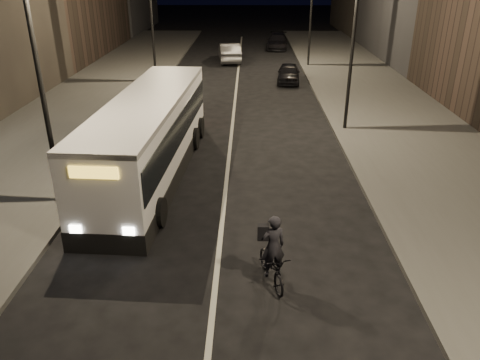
{
  "coord_description": "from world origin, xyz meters",
  "views": [
    {
      "loc": [
        0.82,
        -10.2,
        7.54
      ],
      "look_at": [
        0.58,
        2.84,
        1.5
      ],
      "focal_mm": 35.0,
      "sensor_mm": 36.0,
      "label": 1
    }
  ],
  "objects_px": {
    "streetlight_right_mid": "(349,17)",
    "city_bus": "(150,133)",
    "cyclist_on_bicycle": "(272,260)",
    "streetlight_left_far": "(154,1)",
    "car_near": "(289,73)",
    "car_mid": "(230,52)",
    "car_far": "(277,41)",
    "streetlight_left_near": "(42,44)"
  },
  "relations": [
    {
      "from": "cyclist_on_bicycle",
      "to": "car_mid",
      "type": "bearing_deg",
      "value": 77.75
    },
    {
      "from": "car_near",
      "to": "car_far",
      "type": "xyz_separation_m",
      "value": [
        0.0,
        14.28,
        0.06
      ]
    },
    {
      "from": "streetlight_left_near",
      "to": "car_near",
      "type": "height_order",
      "value": "streetlight_left_near"
    },
    {
      "from": "streetlight_left_far",
      "to": "car_near",
      "type": "xyz_separation_m",
      "value": [
        8.93,
        0.48,
        -4.73
      ]
    },
    {
      "from": "city_bus",
      "to": "car_far",
      "type": "distance_m",
      "value": 30.84
    },
    {
      "from": "car_near",
      "to": "car_mid",
      "type": "bearing_deg",
      "value": 125.49
    },
    {
      "from": "streetlight_left_far",
      "to": "car_near",
      "type": "relative_size",
      "value": 2.19
    },
    {
      "from": "streetlight_left_near",
      "to": "car_near",
      "type": "xyz_separation_m",
      "value": [
        8.93,
        18.48,
        -4.73
      ]
    },
    {
      "from": "streetlight_left_far",
      "to": "cyclist_on_bicycle",
      "type": "bearing_deg",
      "value": -73.06
    },
    {
      "from": "streetlight_right_mid",
      "to": "car_far",
      "type": "xyz_separation_m",
      "value": [
        -1.73,
        24.76,
        -4.67
      ]
    },
    {
      "from": "city_bus",
      "to": "streetlight_left_near",
      "type": "bearing_deg",
      "value": -129.25
    },
    {
      "from": "car_near",
      "to": "streetlight_right_mid",
      "type": "bearing_deg",
      "value": -75.77
    },
    {
      "from": "streetlight_left_near",
      "to": "car_mid",
      "type": "distance_m",
      "value": 26.7
    },
    {
      "from": "car_far",
      "to": "streetlight_right_mid",
      "type": "bearing_deg",
      "value": -80.83
    },
    {
      "from": "streetlight_left_far",
      "to": "car_near",
      "type": "height_order",
      "value": "streetlight_left_far"
    },
    {
      "from": "city_bus",
      "to": "streetlight_right_mid",
      "type": "bearing_deg",
      "value": 36.15
    },
    {
      "from": "streetlight_right_mid",
      "to": "car_mid",
      "type": "distance_m",
      "value": 19.48
    },
    {
      "from": "cyclist_on_bicycle",
      "to": "car_mid",
      "type": "xyz_separation_m",
      "value": [
        -2.25,
        30.17,
        0.1
      ]
    },
    {
      "from": "car_near",
      "to": "streetlight_left_far",
      "type": "bearing_deg",
      "value": -172.07
    },
    {
      "from": "streetlight_left_far",
      "to": "car_near",
      "type": "distance_m",
      "value": 10.12
    },
    {
      "from": "streetlight_right_mid",
      "to": "cyclist_on_bicycle",
      "type": "xyz_separation_m",
      "value": [
        -3.88,
        -12.26,
        -4.68
      ]
    },
    {
      "from": "streetlight_right_mid",
      "to": "cyclist_on_bicycle",
      "type": "bearing_deg",
      "value": -107.56
    },
    {
      "from": "car_near",
      "to": "car_mid",
      "type": "distance_m",
      "value": 8.64
    },
    {
      "from": "streetlight_right_mid",
      "to": "car_near",
      "type": "distance_m",
      "value": 11.63
    },
    {
      "from": "streetlight_right_mid",
      "to": "city_bus",
      "type": "bearing_deg",
      "value": -147.0
    },
    {
      "from": "car_mid",
      "to": "car_far",
      "type": "height_order",
      "value": "car_mid"
    },
    {
      "from": "city_bus",
      "to": "streetlight_left_far",
      "type": "bearing_deg",
      "value": 102.06
    },
    {
      "from": "streetlight_left_near",
      "to": "streetlight_left_far",
      "type": "bearing_deg",
      "value": 90.0
    },
    {
      "from": "streetlight_left_near",
      "to": "cyclist_on_bicycle",
      "type": "distance_m",
      "value": 9.28
    },
    {
      "from": "car_near",
      "to": "car_mid",
      "type": "xyz_separation_m",
      "value": [
        -4.4,
        7.43,
        0.15
      ]
    },
    {
      "from": "streetlight_left_near",
      "to": "city_bus",
      "type": "relative_size",
      "value": 0.7
    },
    {
      "from": "cyclist_on_bicycle",
      "to": "car_near",
      "type": "distance_m",
      "value": 22.85
    },
    {
      "from": "streetlight_right_mid",
      "to": "car_mid",
      "type": "height_order",
      "value": "streetlight_right_mid"
    },
    {
      "from": "streetlight_right_mid",
      "to": "cyclist_on_bicycle",
      "type": "relative_size",
      "value": 3.95
    },
    {
      "from": "streetlight_left_near",
      "to": "car_near",
      "type": "distance_m",
      "value": 21.06
    },
    {
      "from": "city_bus",
      "to": "cyclist_on_bicycle",
      "type": "relative_size",
      "value": 5.61
    },
    {
      "from": "car_far",
      "to": "streetlight_left_far",
      "type": "bearing_deg",
      "value": -116.01
    },
    {
      "from": "streetlight_left_near",
      "to": "streetlight_left_far",
      "type": "distance_m",
      "value": 18.0
    },
    {
      "from": "city_bus",
      "to": "car_mid",
      "type": "height_order",
      "value": "city_bus"
    },
    {
      "from": "streetlight_left_far",
      "to": "cyclist_on_bicycle",
      "type": "height_order",
      "value": "streetlight_left_far"
    },
    {
      "from": "streetlight_left_far",
      "to": "streetlight_left_near",
      "type": "bearing_deg",
      "value": -90.0
    },
    {
      "from": "city_bus",
      "to": "cyclist_on_bicycle",
      "type": "height_order",
      "value": "city_bus"
    }
  ]
}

